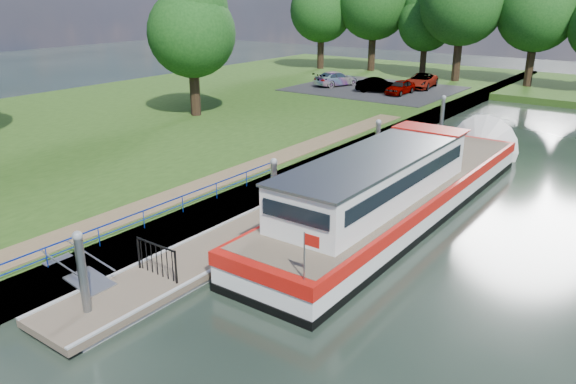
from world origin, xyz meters
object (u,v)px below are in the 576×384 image
Objects in this scene: car_c at (336,79)px; pontoon at (332,193)px; car_b at (378,85)px; car_d at (421,81)px; barge at (406,187)px; car_a at (400,87)px.

pontoon is at bearing 139.41° from car_c.
car_b is 0.83× the size of car_c.
car_c reaches higher than car_d.
pontoon is 6.56× the size of car_c.
car_b reaches higher than pontoon.
car_c is at bearing 127.47° from barge.
car_a is at bearing -98.84° from car_b.
car_d is at bearing 105.49° from pontoon.
car_d is (7.02, 3.46, -0.01)m from car_c.
pontoon is 28.81m from car_d.
car_b is at bearing -169.69° from car_a.
car_a is 6.95m from car_c.
car_d is at bearing 89.91° from car_a.
barge is 29.57m from car_d.
car_c is 0.97× the size of car_d.
car_d is (0.11, 4.14, 0.05)m from car_a.
car_d reaches higher than car_b.
car_a is 0.78× the size of car_c.
barge is 25.84m from car_a.
car_b is 4.93m from car_d.
barge reaches higher than car_d.
car_b is at bearing 120.34° from barge.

